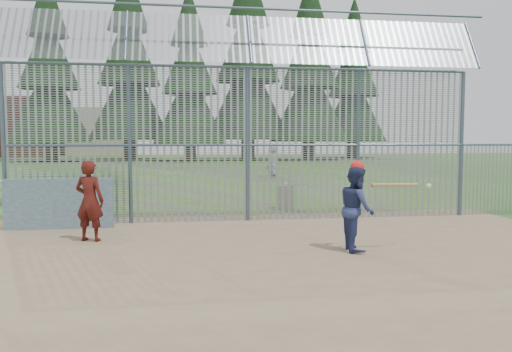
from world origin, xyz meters
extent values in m
plane|color=#2D511E|center=(0.00, 0.00, 0.00)|extent=(120.00, 120.00, 0.00)
cube|color=#756047|center=(0.00, -0.50, 0.01)|extent=(14.00, 10.00, 0.02)
cube|color=#38566B|center=(-4.60, 2.90, 0.62)|extent=(2.50, 0.12, 1.20)
imported|color=navy|center=(1.61, -0.32, 0.83)|extent=(0.68, 0.84, 1.62)
imported|color=maroon|center=(-3.62, 1.34, 0.87)|extent=(0.72, 0.59, 1.70)
imported|color=gray|center=(3.36, 18.47, 0.90)|extent=(1.04, 1.02, 1.80)
imported|color=slate|center=(2.99, 16.87, 0.46)|extent=(0.56, 0.27, 0.92)
sphere|color=red|center=(1.61, -0.32, 1.62)|extent=(0.26, 0.26, 0.26)
cylinder|color=#AA7F4C|center=(2.31, -0.47, 1.29)|extent=(0.85, 0.17, 0.07)
sphere|color=#AA7F4C|center=(1.88, -0.47, 1.29)|extent=(0.09, 0.09, 0.09)
sphere|color=white|center=(3.03, -0.39, 1.26)|extent=(0.09, 0.09, 0.09)
cylinder|color=gray|center=(1.43, 5.49, 0.35)|extent=(0.52, 0.52, 0.70)
cylinder|color=#9EA0A5|center=(1.43, 5.49, 0.72)|extent=(0.56, 0.56, 0.05)
sphere|color=#9EA0A5|center=(1.43, 5.49, 0.77)|extent=(0.10, 0.10, 0.10)
cube|color=slate|center=(-6.94, 7.83, 0.20)|extent=(3.00, 0.25, 0.05)
cube|color=slate|center=(-6.94, 8.18, 0.45)|extent=(3.00, 0.25, 0.05)
cube|color=slate|center=(-6.94, 8.53, 0.70)|extent=(3.00, 0.25, 0.05)
cube|color=gray|center=(-5.54, 8.18, 0.35)|extent=(0.06, 0.90, 0.70)
cylinder|color=#47566B|center=(-6.00, 3.50, 2.00)|extent=(0.10, 0.10, 4.00)
cylinder|color=#47566B|center=(-3.00, 3.50, 2.00)|extent=(0.10, 0.10, 4.00)
cylinder|color=#47566B|center=(0.00, 3.50, 2.00)|extent=(0.10, 0.10, 4.00)
cylinder|color=#47566B|center=(3.00, 3.50, 2.00)|extent=(0.10, 0.10, 4.00)
cylinder|color=#47566B|center=(6.00, 3.50, 2.00)|extent=(0.10, 0.10, 4.00)
cylinder|color=#47566B|center=(0.00, 3.50, 4.00)|extent=(12.00, 0.07, 0.07)
cylinder|color=#47566B|center=(0.00, 3.50, 2.00)|extent=(12.00, 0.06, 0.06)
cube|color=gray|center=(0.00, 3.50, 2.00)|extent=(12.00, 0.02, 4.00)
cube|color=gray|center=(0.00, 3.12, 4.65)|extent=(12.00, 0.77, 1.31)
cylinder|color=#47566B|center=(6.00, 3.50, 1.00)|extent=(0.08, 0.08, 2.00)
cylinder|color=#332319|center=(-14.00, 40.00, 1.53)|extent=(1.19, 1.19, 3.06)
cone|color=black|center=(-14.00, 40.00, 10.20)|extent=(7.48, 7.48, 13.94)
cylinder|color=#332319|center=(-7.00, 43.00, 1.71)|extent=(1.33, 1.33, 3.42)
cone|color=black|center=(-7.00, 43.00, 11.40)|extent=(8.36, 8.36, 15.58)
cylinder|color=#332319|center=(-1.00, 39.00, 1.44)|extent=(1.12, 1.12, 2.88)
cone|color=black|center=(-1.00, 39.00, 9.60)|extent=(7.04, 7.04, 13.12)
cylinder|color=#332319|center=(5.00, 42.00, 1.80)|extent=(1.40, 1.40, 3.60)
cone|color=black|center=(5.00, 42.00, 12.00)|extent=(8.80, 8.80, 16.40)
cylinder|color=#332319|center=(11.00, 40.00, 1.62)|extent=(1.26, 1.26, 3.24)
cone|color=black|center=(11.00, 40.00, 10.80)|extent=(7.92, 7.92, 14.76)
cylinder|color=#332319|center=(17.00, 44.00, 1.53)|extent=(1.19, 1.19, 3.06)
cone|color=black|center=(17.00, 44.00, 10.20)|extent=(7.48, 7.48, 13.94)
cube|color=brown|center=(-22.00, 55.00, 3.50)|extent=(10.00, 8.00, 7.00)
cube|color=#B2A58C|center=(-12.00, 58.00, 3.00)|extent=(8.00, 7.00, 6.00)
camera|label=1|loc=(-1.67, -9.41, 2.17)|focal=35.00mm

